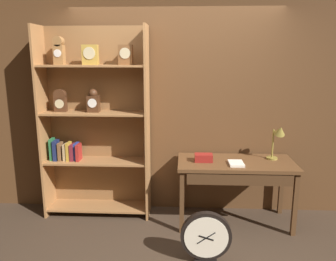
{
  "coord_description": "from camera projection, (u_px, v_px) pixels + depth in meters",
  "views": [
    {
      "loc": [
        0.12,
        -2.93,
        1.95
      ],
      "look_at": [
        -0.06,
        0.62,
        1.15
      ],
      "focal_mm": 36.04,
      "sensor_mm": 36.0,
      "label": 1
    }
  ],
  "objects": [
    {
      "name": "back_wood_panel",
      "position": [
        175.0,
        109.0,
        4.17
      ],
      "size": [
        4.8,
        0.05,
        2.6
      ],
      "primitive_type": "cube",
      "color": "brown",
      "rests_on": "ground"
    },
    {
      "name": "desk_lamp",
      "position": [
        278.0,
        136.0,
        3.86
      ],
      "size": [
        0.2,
        0.2,
        0.43
      ],
      "color": "olive",
      "rests_on": "workbench"
    },
    {
      "name": "round_clock_large",
      "position": [
        206.0,
        238.0,
        3.18
      ],
      "size": [
        0.48,
        0.11,
        0.52
      ],
      "color": "black",
      "rests_on": "ground"
    },
    {
      "name": "toolbox_small",
      "position": [
        204.0,
        158.0,
        3.86
      ],
      "size": [
        0.2,
        0.13,
        0.09
      ],
      "primitive_type": "cube",
      "color": "maroon",
      "rests_on": "workbench"
    },
    {
      "name": "workbench",
      "position": [
        236.0,
        169.0,
        3.86
      ],
      "size": [
        1.33,
        0.64,
        0.76
      ],
      "color": "brown",
      "rests_on": "ground"
    },
    {
      "name": "bookshelf",
      "position": [
        93.0,
        123.0,
        4.06
      ],
      "size": [
        1.27,
        0.36,
        2.29
      ],
      "color": "#9E6B3D",
      "rests_on": "ground"
    },
    {
      "name": "ground_plane",
      "position": [
        171.0,
        260.0,
        3.29
      ],
      "size": [
        10.0,
        10.0,
        0.0
      ],
      "primitive_type": "plane",
      "color": "#3D2D21"
    },
    {
      "name": "open_repair_manual",
      "position": [
        236.0,
        163.0,
        3.75
      ],
      "size": [
        0.16,
        0.22,
        0.02
      ],
      "primitive_type": "cube",
      "rotation": [
        0.0,
        0.0,
        0.02
      ],
      "color": "silver",
      "rests_on": "workbench"
    }
  ]
}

